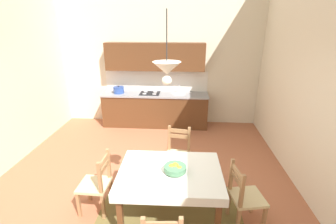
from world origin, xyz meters
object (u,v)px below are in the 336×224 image
dining_table (170,178)px  dining_chair_window_side (244,197)px  pendant_lamp (167,69)px  dining_chair_kitchen_side (178,155)px  fruit_bowl (175,168)px  dining_chair_tv_side (97,184)px  kitchen_cabinetry (155,95)px

dining_table → dining_chair_window_side: size_ratio=1.54×
pendant_lamp → dining_table: bearing=74.6°
dining_chair_kitchen_side → fruit_bowl: (-0.00, -0.99, 0.37)m
dining_chair_window_side → pendant_lamp: bearing=-177.5°
dining_chair_window_side → dining_chair_tv_side: bearing=176.8°
dining_table → dining_chair_window_side: bearing=-4.3°
dining_chair_kitchen_side → pendant_lamp: 2.04m
kitchen_cabinetry → dining_table: size_ratio=1.96×
dining_table → dining_chair_window_side: dining_chair_window_side is taller
kitchen_cabinetry → dining_chair_window_side: size_ratio=3.03×
kitchen_cabinetry → dining_chair_tv_side: size_ratio=3.03×
dining_chair_kitchen_side → pendant_lamp: bearing=-95.6°
dining_table → dining_chair_kitchen_side: (0.07, 0.97, -0.19)m
kitchen_cabinetry → dining_chair_tv_side: (-0.45, -3.30, -0.41)m
kitchen_cabinetry → dining_chair_kitchen_side: size_ratio=3.03×
kitchen_cabinetry → dining_chair_window_side: (1.64, -3.42, -0.41)m
dining_chair_window_side → pendant_lamp: 2.02m
dining_chair_window_side → kitchen_cabinetry: bearing=115.6°
dining_table → dining_chair_tv_side: (-1.07, 0.04, -0.19)m
kitchen_cabinetry → dining_chair_window_side: kitchen_cabinetry is taller
dining_chair_tv_side → fruit_bowl: (1.14, -0.06, 0.37)m
dining_table → fruit_bowl: (0.07, -0.02, 0.18)m
kitchen_cabinetry → dining_table: kitchen_cabinetry is taller
dining_chair_window_side → dining_chair_kitchen_side: bearing=132.0°
pendant_lamp → fruit_bowl: bearing=43.7°
fruit_bowl → dining_chair_tv_side: bearing=176.9°
dining_chair_tv_side → fruit_bowl: bearing=-3.1°
dining_chair_window_side → pendant_lamp: pendant_lamp is taller
dining_chair_kitchen_side → pendant_lamp: size_ratio=1.16×
dining_chair_kitchen_side → fruit_bowl: 1.06m
pendant_lamp → dining_chair_tv_side: bearing=171.2°
dining_table → fruit_bowl: 0.19m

